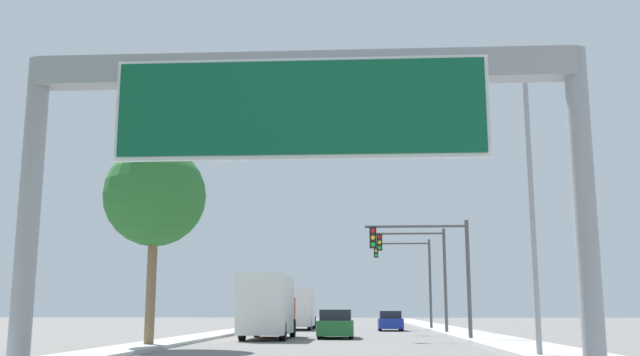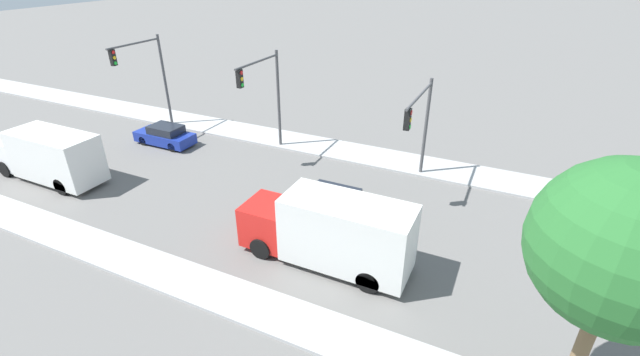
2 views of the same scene
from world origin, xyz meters
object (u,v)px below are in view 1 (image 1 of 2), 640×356
Objects in this scene: traffic_light_far_intersection at (412,269)px; car_far_right at (336,325)px; car_near_left at (390,321)px; palm_tree_background at (155,197)px; truck_box_primary at (298,309)px; traffic_light_near_intersection at (433,257)px; street_lamp_right at (520,184)px; sign_gantry at (301,121)px; truck_box_secondary at (268,307)px; traffic_light_mid_block at (423,263)px.

car_far_right is at bearing -107.61° from traffic_light_far_intersection.
traffic_light_far_intersection is (5.38, 16.93, 3.95)m from car_far_right.
palm_tree_background is (-10.67, -24.95, 5.47)m from car_near_left.
truck_box_primary is 1.28× the size of traffic_light_near_intersection.
street_lamp_right is (1.49, -13.38, 1.37)m from traffic_light_near_intersection.
traffic_light_near_intersection is at bearing 96.36° from street_lamp_right.
traffic_light_near_intersection is at bearing -31.41° from car_far_right.
sign_gantry is 1.77× the size of truck_box_secondary.
car_far_right is (-3.50, -14.47, 0.04)m from car_near_left.
car_near_left is at bearing 66.46° from truck_box_secondary.
traffic_light_near_intersection is at bearing -9.82° from truck_box_secondary.
street_lamp_right is (3.01, -30.92, 4.80)m from car_near_left.
street_lamp_right is (6.51, 6.73, -0.40)m from sign_gantry.
car_far_right is (0.00, 23.18, -5.16)m from sign_gantry.
palm_tree_background is (-12.52, -17.40, 1.65)m from traffic_light_mid_block.
palm_tree_background is at bearing 119.44° from sign_gantry.
palm_tree_background reaches higher than sign_gantry.
sign_gantry is 38.17m from car_near_left.
traffic_light_near_intersection is at bearing 31.27° from palm_tree_background.
palm_tree_background is at bearing -148.73° from traffic_light_near_intersection.
car_far_right is 13.81m from palm_tree_background.
traffic_light_far_intersection is at bearing 72.39° from car_far_right.
traffic_light_far_intersection reaches higher than truck_box_primary.
palm_tree_background reaches higher than car_far_right.
palm_tree_background is at bearing -125.73° from traffic_light_mid_block.
traffic_light_mid_block is (8.85, -9.77, 2.92)m from truck_box_primary.
sign_gantry is at bearing -90.00° from car_far_right.
truck_box_secondary is (-3.50, 21.59, -4.23)m from sign_gantry.
traffic_light_far_intersection is 33.41m from street_lamp_right.
traffic_light_mid_block is (8.85, 8.52, 2.85)m from truck_box_secondary.
car_far_right is 0.79× the size of traffic_light_near_intersection.
truck_box_secondary is 8.99m from traffic_light_near_intersection.
traffic_light_mid_block is at bearing 88.13° from traffic_light_near_intersection.
car_far_right is 0.51× the size of street_lamp_right.
sign_gantry is 1.62× the size of palm_tree_background.
street_lamp_right is at bearing 45.95° from sign_gantry.
street_lamp_right reaches higher than truck_box_primary.
truck_box_secondary is at bearing -115.60° from traffic_light_far_intersection.
traffic_light_mid_block is (5.35, 6.93, 3.78)m from car_far_right.
traffic_light_far_intersection is at bearing 89.84° from traffic_light_mid_block.
palm_tree_background reaches higher than car_near_left.
traffic_light_mid_block is (5.35, 30.11, -1.38)m from sign_gantry.
traffic_light_far_intersection is 0.75× the size of street_lamp_right.
palm_tree_background reaches higher than traffic_light_near_intersection.
car_far_right is 0.62× the size of truck_box_secondary.
traffic_light_mid_block is 0.96× the size of traffic_light_far_intersection.
traffic_light_near_intersection is at bearing -66.69° from truck_box_primary.
car_near_left is 31.43m from street_lamp_right.
truck_box_primary is 0.82× the size of street_lamp_right.
car_near_left is at bearing -17.69° from truck_box_primary.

